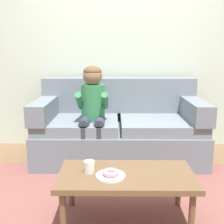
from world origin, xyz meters
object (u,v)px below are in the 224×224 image
person_child (93,106)px  toy_controller (175,185)px  mug (89,167)px  coffee_table (126,179)px  couch (119,130)px  donut (111,173)px

person_child → toy_controller: bearing=-34.4°
mug → coffee_table: bearing=-2.7°
person_child → mug: 1.08m
couch → mug: couch is taller
donut → mug: size_ratio=1.33×
mug → person_child: bearing=92.9°
coffee_table → toy_controller: size_ratio=4.41×
coffee_table → donut: bearing=-154.5°
mug → toy_controller: mug is taller
toy_controller → couch: bearing=97.4°
coffee_table → mug: size_ratio=11.08×
couch → donut: size_ratio=15.88×
couch → person_child: (-0.29, -0.21, 0.33)m
donut → coffee_table: bearing=25.5°
person_child → toy_controller: person_child is taller
couch → mug: 1.28m
toy_controller → mug: bearing=-173.7°
coffee_table → toy_controller: (0.49, 0.51, -0.31)m
coffee_table → mug: mug is taller
couch → toy_controller: 0.97m
coffee_table → donut: 0.15m
donut → toy_controller: 0.91m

